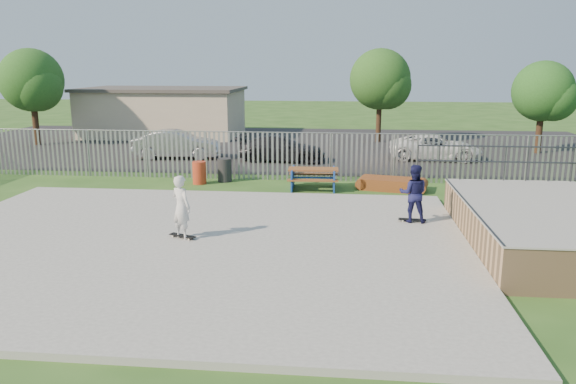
# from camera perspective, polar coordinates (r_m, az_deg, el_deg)

# --- Properties ---
(ground) EXTENTS (120.00, 120.00, 0.00)m
(ground) POSITION_cam_1_polar(r_m,az_deg,el_deg) (15.26, -10.45, -5.48)
(ground) COLOR #2A511C
(ground) RESTS_ON ground
(concrete_slab) EXTENTS (15.00, 12.00, 0.15)m
(concrete_slab) POSITION_cam_1_polar(r_m,az_deg,el_deg) (15.24, -10.47, -5.22)
(concrete_slab) COLOR gray
(concrete_slab) RESTS_ON ground
(quarter_pipe) EXTENTS (5.50, 7.05, 2.19)m
(quarter_pipe) POSITION_cam_1_polar(r_m,az_deg,el_deg) (16.39, 24.54, -3.14)
(quarter_pipe) COLOR tan
(quarter_pipe) RESTS_ON ground
(fence) EXTENTS (26.04, 16.02, 2.00)m
(fence) POSITION_cam_1_polar(r_m,az_deg,el_deg) (19.12, -3.89, 1.54)
(fence) COLOR gray
(fence) RESTS_ON ground
(picnic_table) EXTENTS (1.98, 1.65, 0.81)m
(picnic_table) POSITION_cam_1_polar(r_m,az_deg,el_deg) (21.77, 2.57, 1.38)
(picnic_table) COLOR brown
(picnic_table) RESTS_ON ground
(funbox) EXTENTS (2.41, 1.58, 0.44)m
(funbox) POSITION_cam_1_polar(r_m,az_deg,el_deg) (22.03, 10.50, 0.80)
(funbox) COLOR brown
(funbox) RESTS_ON ground
(trash_bin_red) EXTENTS (0.55, 0.55, 0.91)m
(trash_bin_red) POSITION_cam_1_polar(r_m,az_deg,el_deg) (22.96, -9.00, 1.94)
(trash_bin_red) COLOR #AE341A
(trash_bin_red) RESTS_ON ground
(trash_bin_grey) EXTENTS (0.58, 0.58, 0.96)m
(trash_bin_grey) POSITION_cam_1_polar(r_m,az_deg,el_deg) (23.27, -6.45, 2.23)
(trash_bin_grey) COLOR #232326
(trash_bin_grey) RESTS_ON ground
(parking_lot) EXTENTS (40.00, 18.00, 0.02)m
(parking_lot) POSITION_cam_1_polar(r_m,az_deg,el_deg) (33.49, -1.42, 4.75)
(parking_lot) COLOR black
(parking_lot) RESTS_ON ground
(car_silver) EXTENTS (4.50, 1.95, 1.44)m
(car_silver) POSITION_cam_1_polar(r_m,az_deg,el_deg) (29.27, -11.21, 4.77)
(car_silver) COLOR #A8A8AD
(car_silver) RESTS_ON parking_lot
(car_dark) EXTENTS (4.50, 2.17, 1.26)m
(car_dark) POSITION_cam_1_polar(r_m,az_deg,el_deg) (27.91, -0.69, 4.45)
(car_dark) COLOR black
(car_dark) RESTS_ON parking_lot
(car_white) EXTENTS (4.64, 2.32, 1.26)m
(car_white) POSITION_cam_1_polar(r_m,az_deg,el_deg) (29.27, 14.73, 4.42)
(car_white) COLOR white
(car_white) RESTS_ON parking_lot
(building) EXTENTS (10.40, 6.40, 3.20)m
(building) POSITION_cam_1_polar(r_m,az_deg,el_deg) (38.97, -12.54, 7.97)
(building) COLOR beige
(building) RESTS_ON ground
(tree_left) EXTENTS (3.66, 3.66, 5.65)m
(tree_left) POSITION_cam_1_polar(r_m,az_deg,el_deg) (36.65, -24.62, 10.27)
(tree_left) COLOR #3F2819
(tree_left) RESTS_ON ground
(tree_mid) EXTENTS (3.68, 3.68, 5.68)m
(tree_mid) POSITION_cam_1_polar(r_m,az_deg,el_deg) (35.18, 9.34, 11.22)
(tree_mid) COLOR #412A1A
(tree_mid) RESTS_ON ground
(tree_right) EXTENTS (3.20, 3.20, 4.94)m
(tree_right) POSITION_cam_1_polar(r_m,az_deg,el_deg) (33.15, 24.49, 9.28)
(tree_right) COLOR #3C2718
(tree_right) RESTS_ON ground
(skateboard_a) EXTENTS (0.81, 0.27, 0.08)m
(skateboard_a) POSITION_cam_1_polar(r_m,az_deg,el_deg) (17.20, 12.49, -2.82)
(skateboard_a) COLOR black
(skateboard_a) RESTS_ON concrete_slab
(skateboard_b) EXTENTS (0.81, 0.50, 0.08)m
(skateboard_b) POSITION_cam_1_polar(r_m,az_deg,el_deg) (15.51, -10.66, -4.46)
(skateboard_b) COLOR black
(skateboard_b) RESTS_ON concrete_slab
(skater_navy) EXTENTS (0.89, 0.72, 1.73)m
(skater_navy) POSITION_cam_1_polar(r_m,az_deg,el_deg) (16.99, 12.62, -0.14)
(skater_navy) COLOR #161744
(skater_navy) RESTS_ON concrete_slab
(skater_white) EXTENTS (0.75, 0.69, 1.73)m
(skater_white) POSITION_cam_1_polar(r_m,az_deg,el_deg) (15.29, -10.79, -1.51)
(skater_white) COLOR silver
(skater_white) RESTS_ON concrete_slab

